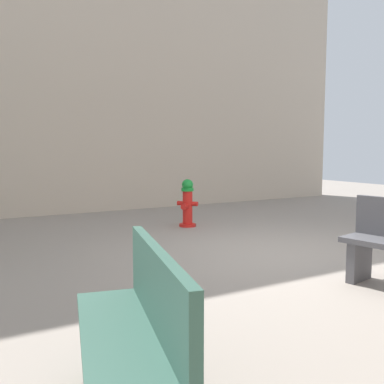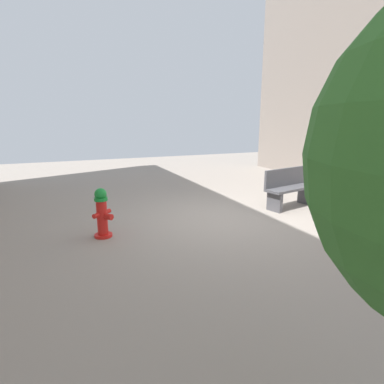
{
  "view_description": "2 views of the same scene",
  "coord_description": "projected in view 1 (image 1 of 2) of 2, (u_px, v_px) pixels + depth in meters",
  "views": [
    {
      "loc": [
        -4.46,
        3.92,
        1.48
      ],
      "look_at": [
        1.17,
        0.77,
        0.83
      ],
      "focal_mm": 39.65,
      "sensor_mm": 36.0,
      "label": 1
    },
    {
      "loc": [
        3.2,
        5.57,
        2.08
      ],
      "look_at": [
        1.21,
        0.97,
        0.91
      ],
      "focal_mm": 28.62,
      "sensor_mm": 36.0,
      "label": 2
    }
  ],
  "objects": [
    {
      "name": "fire_hydrant",
      "position": [
        187.0,
        203.0,
        8.11
      ],
      "size": [
        0.37,
        0.37,
        0.91
      ],
      "color": "red",
      "rests_on": "ground_plane"
    },
    {
      "name": "ground_plane",
      "position": [
        281.0,
        255.0,
        5.93
      ],
      "size": [
        23.4,
        23.4,
        0.0
      ],
      "primitive_type": "plane",
      "color": "gray"
    },
    {
      "name": "bench_far",
      "position": [
        135.0,
        336.0,
        2.27
      ],
      "size": [
        1.47,
        0.74,
        0.95
      ],
      "color": "#33594C",
      "rests_on": "ground_plane"
    }
  ]
}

